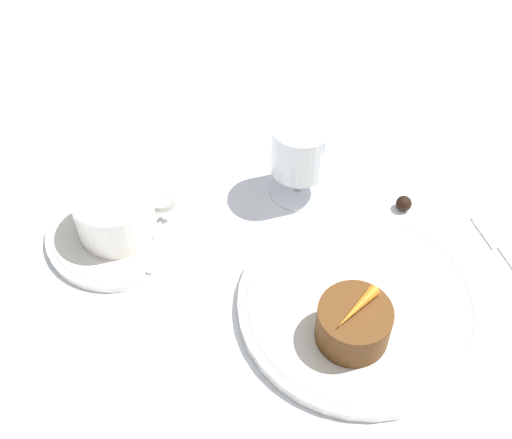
% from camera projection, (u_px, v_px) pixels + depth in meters
% --- Properties ---
extents(ground_plane, '(3.00, 3.00, 0.00)m').
position_uv_depth(ground_plane, '(319.00, 275.00, 0.79)').
color(ground_plane, white).
extents(dinner_plate, '(0.26, 0.26, 0.01)m').
position_uv_depth(dinner_plate, '(359.00, 304.00, 0.75)').
color(dinner_plate, white).
rests_on(dinner_plate, ground_plane).
extents(saucer, '(0.16, 0.16, 0.01)m').
position_uv_depth(saucer, '(117.00, 232.00, 0.82)').
color(saucer, white).
rests_on(saucer, ground_plane).
extents(coffee_cup, '(0.12, 0.09, 0.06)m').
position_uv_depth(coffee_cup, '(115.00, 212.00, 0.79)').
color(coffee_cup, white).
rests_on(coffee_cup, saucer).
extents(spoon, '(0.04, 0.11, 0.00)m').
position_uv_depth(spoon, '(160.00, 224.00, 0.82)').
color(spoon, silver).
rests_on(spoon, saucer).
extents(wine_glass, '(0.07, 0.07, 0.11)m').
position_uv_depth(wine_glass, '(300.00, 151.00, 0.82)').
color(wine_glass, silver).
rests_on(wine_glass, ground_plane).
extents(dessert_cake, '(0.07, 0.07, 0.05)m').
position_uv_depth(dessert_cake, '(354.00, 324.00, 0.70)').
color(dessert_cake, '#563314').
rests_on(dessert_cake, dinner_plate).
extents(carrot_garnish, '(0.06, 0.04, 0.01)m').
position_uv_depth(carrot_garnish, '(357.00, 308.00, 0.68)').
color(carrot_garnish, orange).
rests_on(carrot_garnish, dessert_cake).
extents(chocolate_truffle, '(0.02, 0.02, 0.02)m').
position_uv_depth(chocolate_truffle, '(404.00, 203.00, 0.84)').
color(chocolate_truffle, black).
rests_on(chocolate_truffle, ground_plane).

